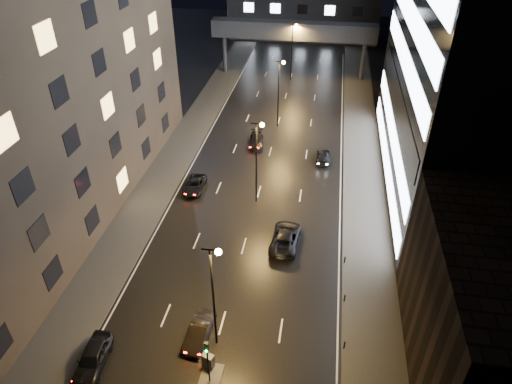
# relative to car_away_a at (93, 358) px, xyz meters

# --- Properties ---
(ground) EXTENTS (160.00, 160.00, 0.00)m
(ground) POSITION_rel_car_away_a_xyz_m (8.88, 35.49, -0.81)
(ground) COLOR black
(ground) RESTS_ON ground
(sidewalk_left) EXTENTS (5.00, 110.00, 0.15)m
(sidewalk_left) POSITION_rel_car_away_a_xyz_m (-3.62, 30.49, -0.73)
(sidewalk_left) COLOR #383533
(sidewalk_left) RESTS_ON ground
(sidewalk_right) EXTENTS (5.00, 110.00, 0.15)m
(sidewalk_right) POSITION_rel_car_away_a_xyz_m (21.38, 30.49, -0.73)
(sidewalk_right) COLOR #383533
(sidewalk_right) RESTS_ON ground
(building_left) EXTENTS (15.00, 48.00, 40.00)m
(building_left) POSITION_rel_car_away_a_xyz_m (-13.62, 19.49, 19.19)
(building_left) COLOR #2D2319
(building_left) RESTS_ON ground
(building_right_low) EXTENTS (10.00, 18.00, 12.00)m
(building_right_low) POSITION_rel_car_away_a_xyz_m (28.88, 4.49, 5.19)
(building_right_low) COLOR black
(building_right_low) RESTS_ON ground
(skybridge) EXTENTS (30.00, 3.00, 10.00)m
(skybridge) POSITION_rel_car_away_a_xyz_m (8.88, 65.49, 7.53)
(skybridge) COLOR #333335
(skybridge) RESTS_ON ground
(traffic_signal_near) EXTENTS (0.28, 0.34, 4.40)m
(traffic_signal_near) POSITION_rel_car_away_a_xyz_m (9.18, -0.01, 2.28)
(traffic_signal_near) COLOR black
(traffic_signal_near) RESTS_ON median_island
(bollard_row) EXTENTS (0.12, 25.12, 0.90)m
(bollard_row) POSITION_rel_car_away_a_xyz_m (19.08, 1.99, -0.36)
(bollard_row) COLOR black
(bollard_row) RESTS_ON ground
(streetlight_near) EXTENTS (1.45, 0.50, 10.15)m
(streetlight_near) POSITION_rel_car_away_a_xyz_m (9.04, 3.49, 5.69)
(streetlight_near) COLOR black
(streetlight_near) RESTS_ON ground
(streetlight_mid_a) EXTENTS (1.45, 0.50, 10.15)m
(streetlight_mid_a) POSITION_rel_car_away_a_xyz_m (9.04, 23.49, 5.69)
(streetlight_mid_a) COLOR black
(streetlight_mid_a) RESTS_ON ground
(streetlight_mid_b) EXTENTS (1.45, 0.50, 10.15)m
(streetlight_mid_b) POSITION_rel_car_away_a_xyz_m (9.04, 43.49, 5.69)
(streetlight_mid_b) COLOR black
(streetlight_mid_b) RESTS_ON ground
(streetlight_far) EXTENTS (1.45, 0.50, 10.15)m
(streetlight_far) POSITION_rel_car_away_a_xyz_m (9.04, 63.49, 5.69)
(streetlight_far) COLOR black
(streetlight_far) RESTS_ON ground
(car_away_a) EXTENTS (2.26, 4.88, 1.62)m
(car_away_a) POSITION_rel_car_away_a_xyz_m (0.00, 0.00, 0.00)
(car_away_a) COLOR black
(car_away_a) RESTS_ON ground
(car_away_b) EXTENTS (1.98, 4.54, 1.45)m
(car_away_b) POSITION_rel_car_away_a_xyz_m (7.38, 3.74, -0.08)
(car_away_b) COLOR black
(car_away_b) RESTS_ON ground
(car_away_c) EXTENTS (2.22, 4.72, 1.30)m
(car_away_c) POSITION_rel_car_away_a_xyz_m (1.14, 24.66, -0.16)
(car_away_c) COLOR black
(car_away_c) RESTS_ON ground
(car_away_d) EXTENTS (2.56, 4.98, 1.38)m
(car_away_d) POSITION_rel_car_away_a_xyz_m (6.70, 37.04, -0.12)
(car_away_d) COLOR black
(car_away_d) RESTS_ON ground
(car_toward_a) EXTENTS (3.03, 6.03, 1.64)m
(car_toward_a) POSITION_rel_car_away_a_xyz_m (13.05, 16.56, 0.01)
(car_toward_a) COLOR black
(car_toward_a) RESTS_ON ground
(car_toward_b) EXTENTS (1.78, 4.37, 1.27)m
(car_toward_b) POSITION_rel_car_away_a_xyz_m (16.17, 34.13, -0.17)
(car_toward_b) COLOR black
(car_toward_b) RESTS_ON ground
(utility_cabinet) EXTENTS (1.02, 0.78, 1.27)m
(utility_cabinet) POSITION_rel_car_away_a_xyz_m (8.78, 1.19, -0.03)
(utility_cabinet) COLOR #434345
(utility_cabinet) RESTS_ON median_island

